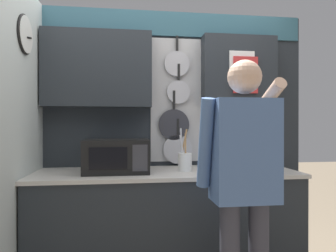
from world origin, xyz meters
The scene contains 7 objects.
base_cabinet_counter centered at (0.00, 0.00, 0.44)m, with size 2.11×0.66×0.89m.
back_wall_unit centered at (-0.01, 0.30, 1.42)m, with size 2.68×0.23×2.31m.
side_wall centered at (-1.07, -0.38, 1.17)m, with size 0.07×1.60×2.31m.
microwave centered at (-0.40, -0.03, 1.02)m, with size 0.50×0.35×0.26m.
knife_block centered at (0.67, -0.03, 0.98)m, with size 0.13×0.16×0.23m.
utensil_crock centered at (0.14, -0.03, 0.98)m, with size 0.11×0.11×0.35m.
person centered at (0.37, -0.70, 0.98)m, with size 0.54×0.61×1.65m.
Camera 1 is at (-0.31, -2.42, 1.27)m, focal length 32.00 mm.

